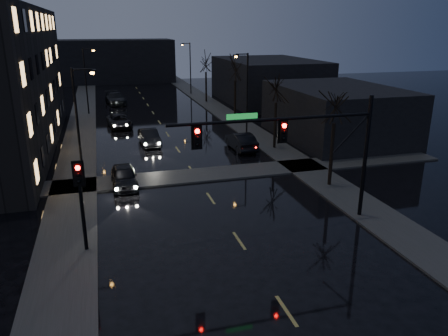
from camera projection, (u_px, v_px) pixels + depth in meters
sidewalk_left at (81, 132)px, 44.83m from camera, size 3.00×140.00×0.12m
sidewalk_right at (238, 123)px, 49.22m from camera, size 3.00×140.00×0.12m
sidewalk_cross at (196, 175)px, 31.93m from camera, size 40.00×3.00×0.12m
commercial_right_near at (336, 113)px, 42.04m from camera, size 10.00×14.00×5.00m
commercial_right_far at (268, 81)px, 62.40m from camera, size 12.00×18.00×6.00m
far_block at (115, 61)px, 84.37m from camera, size 22.00×10.00×8.00m
signal_mast at (305, 139)px, 22.74m from camera, size 11.11×0.41×7.00m
signal_pole_left at (81, 194)px, 20.38m from camera, size 0.35×0.41×4.53m
tree_near at (336, 95)px, 28.08m from camera, size 3.52×3.52×8.08m
tree_mid_a at (277, 83)px, 37.35m from camera, size 3.30×3.30×7.58m
tree_mid_b at (235, 63)px, 48.08m from camera, size 3.74×3.74×8.59m
tree_far at (206, 59)px, 61.06m from camera, size 3.43×3.43×7.88m
streetlight_l_near at (81, 119)px, 28.05m from camera, size 1.53×0.28×8.00m
streetlight_l_far at (87, 75)px, 52.75m from camera, size 1.53×0.28×8.00m
streetlight_r_mid at (245, 87)px, 42.95m from camera, size 1.53×0.28×8.00m
streetlight_r_far at (189, 64)px, 68.56m from camera, size 1.53×0.28×8.00m
oncoming_car_a at (124, 176)px, 29.71m from camera, size 1.73×4.22×1.43m
oncoming_car_b at (149, 137)px, 40.14m from camera, size 1.80×4.42×1.43m
oncoming_car_c at (119, 121)px, 47.18m from camera, size 2.75×5.12×1.37m
oncoming_car_d at (115, 98)px, 61.09m from camera, size 3.07×5.95×1.65m
lead_car at (241, 141)px, 38.56m from camera, size 1.79×4.76×1.55m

